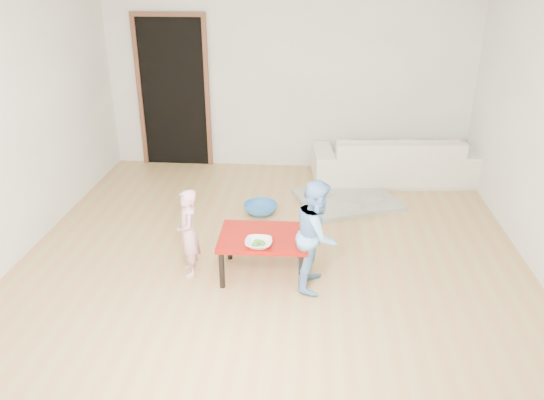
# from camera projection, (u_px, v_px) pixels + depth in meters

# --- Properties ---
(floor) EXTENTS (5.00, 5.00, 0.01)m
(floor) POSITION_uv_depth(u_px,v_px,m) (274.00, 250.00, 5.45)
(floor) COLOR tan
(floor) RESTS_ON ground
(back_wall) EXTENTS (5.00, 0.02, 2.60)m
(back_wall) POSITION_uv_depth(u_px,v_px,m) (288.00, 75.00, 7.19)
(back_wall) COLOR white
(back_wall) RESTS_ON floor
(left_wall) EXTENTS (0.02, 5.00, 2.60)m
(left_wall) POSITION_uv_depth(u_px,v_px,m) (16.00, 121.00, 5.10)
(left_wall) COLOR white
(left_wall) RESTS_ON floor
(doorway) EXTENTS (1.02, 0.08, 2.11)m
(doorway) POSITION_uv_depth(u_px,v_px,m) (174.00, 94.00, 7.40)
(doorway) COLOR brown
(doorway) RESTS_ON back_wall
(sofa) EXTENTS (2.21, 1.04, 0.63)m
(sofa) POSITION_uv_depth(u_px,v_px,m) (394.00, 158.00, 7.07)
(sofa) COLOR white
(sofa) RESTS_ON floor
(cushion) EXTENTS (0.57, 0.53, 0.13)m
(cushion) POSITION_uv_depth(u_px,v_px,m) (371.00, 150.00, 6.86)
(cushion) COLOR #D05D17
(cushion) RESTS_ON sofa
(red_table) EXTENTS (0.83, 0.63, 0.41)m
(red_table) POSITION_uv_depth(u_px,v_px,m) (264.00, 255.00, 4.95)
(red_table) COLOR #980F08
(red_table) RESTS_ON floor
(bowl) EXTENTS (0.24, 0.24, 0.06)m
(bowl) POSITION_uv_depth(u_px,v_px,m) (259.00, 243.00, 4.67)
(bowl) COLOR white
(bowl) RESTS_ON red_table
(broccoli) EXTENTS (0.12, 0.12, 0.06)m
(broccoli) POSITION_uv_depth(u_px,v_px,m) (259.00, 244.00, 4.67)
(broccoli) COLOR #2D5919
(broccoli) RESTS_ON red_table
(child_pink) EXTENTS (0.29, 0.36, 0.85)m
(child_pink) POSITION_uv_depth(u_px,v_px,m) (188.00, 233.00, 4.87)
(child_pink) COLOR pink
(child_pink) RESTS_ON floor
(child_blue) EXTENTS (0.45, 0.54, 1.02)m
(child_blue) POSITION_uv_depth(u_px,v_px,m) (317.00, 234.00, 4.66)
(child_blue) COLOR #6A97F5
(child_blue) RESTS_ON floor
(basin) EXTENTS (0.39, 0.39, 0.12)m
(basin) POSITION_uv_depth(u_px,v_px,m) (261.00, 209.00, 6.21)
(basin) COLOR #3277BE
(basin) RESTS_ON floor
(blanket) EXTENTS (1.40, 1.29, 0.06)m
(blanket) POSITION_uv_depth(u_px,v_px,m) (347.00, 200.00, 6.52)
(blanket) COLOR #B8B2A2
(blanket) RESTS_ON floor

